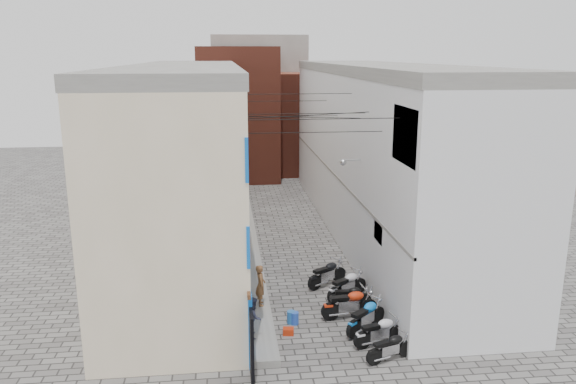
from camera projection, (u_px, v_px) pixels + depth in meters
name	position (u px, v px, depth m)	size (l,w,h in m)	color
ground	(331.00, 365.00, 17.66)	(90.00, 90.00, 0.00)	#53504E
plinth	(247.00, 234.00, 29.93)	(0.90, 26.00, 0.25)	slate
building_left	(188.00, 155.00, 28.50)	(5.10, 27.00, 9.00)	beige
building_right	(379.00, 151.00, 29.66)	(5.94, 26.00, 9.00)	silver
building_far_brick_left	(238.00, 114.00, 43.23)	(6.00, 6.00, 10.00)	maroon
building_far_brick_right	(299.00, 123.00, 45.96)	(5.00, 6.00, 8.00)	maroon
building_far_concrete	(259.00, 100.00, 49.12)	(8.00, 5.00, 11.00)	slate
far_shopfront	(267.00, 168.00, 41.67)	(2.00, 0.30, 2.40)	black
overhead_wires	(300.00, 113.00, 23.31)	(5.80, 13.02, 1.32)	black
motorcycle_a	(391.00, 346.00, 17.77)	(0.55, 1.75, 1.01)	black
motorcycle_b	(380.00, 330.00, 18.69)	(0.61, 1.93, 1.11)	silver
motorcycle_c	(366.00, 315.00, 19.67)	(0.66, 2.11, 1.22)	blue
motorcycle_d	(350.00, 302.00, 20.62)	(0.68, 2.17, 1.25)	red
motorcycle_e	(350.00, 295.00, 21.56)	(0.53, 1.68, 0.97)	black
motorcycle_f	(347.00, 284.00, 22.32)	(0.66, 2.08, 1.21)	silver
motorcycle_g	(327.00, 272.00, 23.51)	(0.65, 2.05, 1.18)	black
person_a	(261.00, 285.00, 21.12)	(0.58, 0.38, 1.59)	brown
person_b	(253.00, 317.00, 18.79)	(0.68, 0.53, 1.39)	#2E3045
water_jug_near	(295.00, 318.00, 20.25)	(0.29, 0.29, 0.45)	#2449B4
water_jug_far	(291.00, 317.00, 20.32)	(0.30, 0.30, 0.46)	#215CA6
red_crate	(288.00, 331.00, 19.52)	(0.37, 0.28, 0.23)	#A8250C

